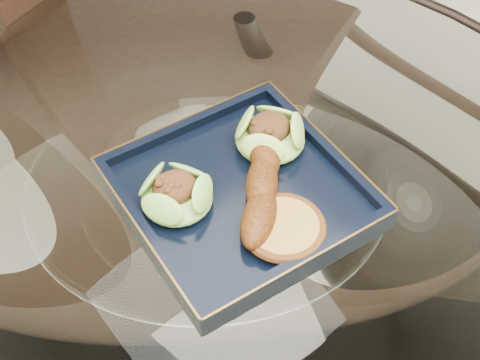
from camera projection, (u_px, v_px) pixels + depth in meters
dining_table at (213, 277)px, 0.95m from camera, size 1.13×1.13×0.77m
dining_chair at (146, 88)px, 1.31m from camera, size 0.53×0.53×0.96m
navy_plate at (240, 196)px, 0.82m from camera, size 0.30×0.30×0.02m
lettuce_wrap_left at (177, 195)px, 0.79m from camera, size 0.09×0.09×0.03m
lettuce_wrap_right at (270, 136)px, 0.85m from camera, size 0.11×0.11×0.03m
roasted_plantain at (262, 184)px, 0.80m from camera, size 0.15×0.16×0.03m
crumb_patty at (283, 229)px, 0.77m from camera, size 0.09×0.09×0.02m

